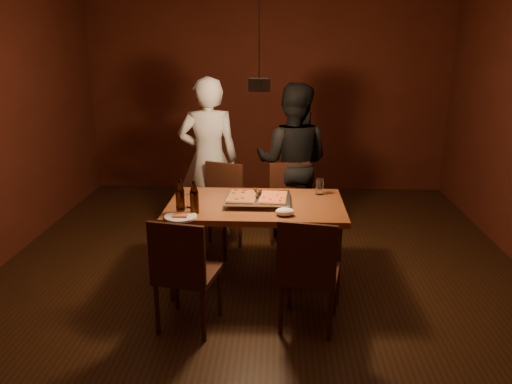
{
  "coord_description": "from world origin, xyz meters",
  "views": [
    {
      "loc": [
        0.17,
        -4.06,
        2.1
      ],
      "look_at": [
        -0.02,
        0.0,
        0.85
      ],
      "focal_mm": 35.0,
      "sensor_mm": 36.0,
      "label": 1
    }
  ],
  "objects_px": {
    "dining_table": "(256,211)",
    "chair_near_left": "(183,265)",
    "chair_far_left": "(220,199)",
    "plate_slice": "(181,217)",
    "chair_near_right": "(308,265)",
    "chair_far_right": "(291,199)",
    "beer_bottle_a": "(180,196)",
    "beer_bottle_b": "(194,197)",
    "pendant_lamp": "(259,83)",
    "diner_dark": "(293,163)",
    "diner_white": "(209,159)",
    "pizza_tray": "(258,200)"
  },
  "relations": [
    {
      "from": "chair_near_right",
      "to": "diner_dark",
      "type": "height_order",
      "value": "diner_dark"
    },
    {
      "from": "chair_near_right",
      "to": "pizza_tray",
      "type": "height_order",
      "value": "chair_near_right"
    },
    {
      "from": "chair_near_left",
      "to": "chair_near_right",
      "type": "distance_m",
      "value": 0.9
    },
    {
      "from": "chair_near_left",
      "to": "diner_dark",
      "type": "bearing_deg",
      "value": 78.63
    },
    {
      "from": "dining_table",
      "to": "chair_far_left",
      "type": "relative_size",
      "value": 2.78
    },
    {
      "from": "chair_near_right",
      "to": "beer_bottle_b",
      "type": "bearing_deg",
      "value": 163.07
    },
    {
      "from": "chair_far_right",
      "to": "plate_slice",
      "type": "bearing_deg",
      "value": 40.76
    },
    {
      "from": "dining_table",
      "to": "chair_far_right",
      "type": "bearing_deg",
      "value": 67.62
    },
    {
      "from": "chair_far_right",
      "to": "chair_near_left",
      "type": "bearing_deg",
      "value": 51.03
    },
    {
      "from": "chair_near_right",
      "to": "diner_dark",
      "type": "relative_size",
      "value": 0.29
    },
    {
      "from": "chair_near_left",
      "to": "beer_bottle_b",
      "type": "distance_m",
      "value": 0.63
    },
    {
      "from": "beer_bottle_b",
      "to": "diner_white",
      "type": "height_order",
      "value": "diner_white"
    },
    {
      "from": "chair_far_right",
      "to": "diner_white",
      "type": "xyz_separation_m",
      "value": [
        -0.89,
        0.33,
        0.33
      ]
    },
    {
      "from": "chair_far_left",
      "to": "chair_far_right",
      "type": "bearing_deg",
      "value": -156.22
    },
    {
      "from": "beer_bottle_a",
      "to": "chair_near_right",
      "type": "bearing_deg",
      "value": -25.91
    },
    {
      "from": "chair_near_left",
      "to": "plate_slice",
      "type": "distance_m",
      "value": 0.48
    },
    {
      "from": "chair_near_left",
      "to": "chair_far_left",
      "type": "bearing_deg",
      "value": 98.62
    },
    {
      "from": "beer_bottle_b",
      "to": "pendant_lamp",
      "type": "height_order",
      "value": "pendant_lamp"
    },
    {
      "from": "pendant_lamp",
      "to": "plate_slice",
      "type": "bearing_deg",
      "value": -146.91
    },
    {
      "from": "diner_dark",
      "to": "beer_bottle_b",
      "type": "bearing_deg",
      "value": 71.86
    },
    {
      "from": "chair_far_left",
      "to": "chair_near_left",
      "type": "bearing_deg",
      "value": 107.32
    },
    {
      "from": "chair_far_right",
      "to": "plate_slice",
      "type": "xyz_separation_m",
      "value": [
        -0.9,
        -1.18,
        0.22
      ]
    },
    {
      "from": "chair_near_right",
      "to": "diner_dark",
      "type": "bearing_deg",
      "value": 103.4
    },
    {
      "from": "dining_table",
      "to": "chair_near_left",
      "type": "xyz_separation_m",
      "value": [
        -0.49,
        -0.81,
        -0.14
      ]
    },
    {
      "from": "plate_slice",
      "to": "diner_white",
      "type": "relative_size",
      "value": 0.15
    },
    {
      "from": "chair_far_left",
      "to": "beer_bottle_b",
      "type": "xyz_separation_m",
      "value": [
        -0.08,
        -1.03,
        0.35
      ]
    },
    {
      "from": "plate_slice",
      "to": "diner_dark",
      "type": "xyz_separation_m",
      "value": [
        0.91,
        1.52,
        0.08
      ]
    },
    {
      "from": "beer_bottle_b",
      "to": "chair_far_left",
      "type": "bearing_deg",
      "value": 85.58
    },
    {
      "from": "chair_far_right",
      "to": "beer_bottle_a",
      "type": "height_order",
      "value": "beer_bottle_a"
    },
    {
      "from": "dining_table",
      "to": "diner_dark",
      "type": "height_order",
      "value": "diner_dark"
    },
    {
      "from": "chair_near_left",
      "to": "pizza_tray",
      "type": "distance_m",
      "value": 0.99
    },
    {
      "from": "chair_far_right",
      "to": "chair_near_left",
      "type": "xyz_separation_m",
      "value": [
        -0.81,
        -1.59,
        0.0
      ]
    },
    {
      "from": "chair_far_left",
      "to": "beer_bottle_b",
      "type": "height_order",
      "value": "beer_bottle_b"
    },
    {
      "from": "pizza_tray",
      "to": "plate_slice",
      "type": "height_order",
      "value": "pizza_tray"
    },
    {
      "from": "pendant_lamp",
      "to": "chair_far_right",
      "type": "bearing_deg",
      "value": 69.26
    },
    {
      "from": "chair_far_right",
      "to": "chair_near_left",
      "type": "distance_m",
      "value": 1.79
    },
    {
      "from": "chair_near_right",
      "to": "dining_table",
      "type": "bearing_deg",
      "value": 129.74
    },
    {
      "from": "diner_white",
      "to": "plate_slice",
      "type": "bearing_deg",
      "value": 80.55
    },
    {
      "from": "chair_far_right",
      "to": "chair_near_right",
      "type": "height_order",
      "value": "same"
    },
    {
      "from": "pizza_tray",
      "to": "chair_near_right",
      "type": "bearing_deg",
      "value": -57.53
    },
    {
      "from": "plate_slice",
      "to": "chair_far_right",
      "type": "bearing_deg",
      "value": 52.73
    },
    {
      "from": "diner_dark",
      "to": "pizza_tray",
      "type": "bearing_deg",
      "value": 86.09
    },
    {
      "from": "diner_white",
      "to": "pendant_lamp",
      "type": "height_order",
      "value": "pendant_lamp"
    },
    {
      "from": "diner_white",
      "to": "pendant_lamp",
      "type": "xyz_separation_m",
      "value": [
        0.59,
        -1.12,
        0.89
      ]
    },
    {
      "from": "beer_bottle_a",
      "to": "plate_slice",
      "type": "bearing_deg",
      "value": -79.21
    },
    {
      "from": "chair_far_right",
      "to": "chair_far_left",
      "type": "bearing_deg",
      "value": -8.63
    },
    {
      "from": "dining_table",
      "to": "pizza_tray",
      "type": "distance_m",
      "value": 0.1
    },
    {
      "from": "chair_near_right",
      "to": "beer_bottle_b",
      "type": "relative_size",
      "value": 1.82
    },
    {
      "from": "chair_far_left",
      "to": "plate_slice",
      "type": "bearing_deg",
      "value": 101.87
    },
    {
      "from": "pizza_tray",
      "to": "plate_slice",
      "type": "xyz_separation_m",
      "value": [
        -0.59,
        -0.4,
        -0.01
      ]
    }
  ]
}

